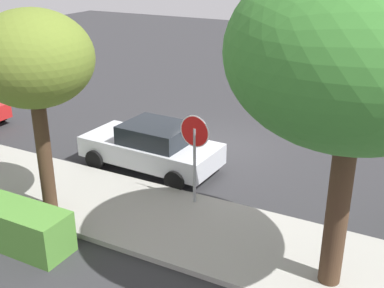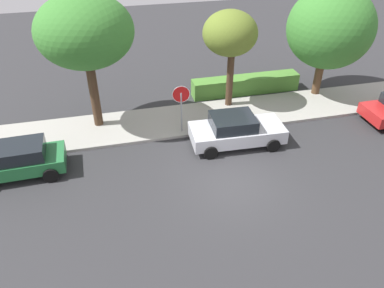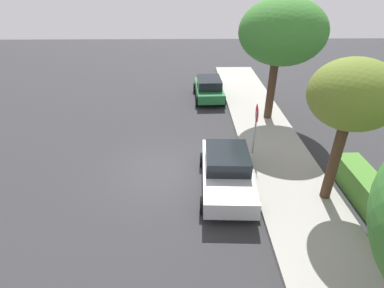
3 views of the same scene
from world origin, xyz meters
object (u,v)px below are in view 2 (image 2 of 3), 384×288
(street_tree_near_corner, at_px, (330,28))
(street_tree_far, at_px, (230,34))
(stop_sign, at_px, (181,101))
(street_tree_mid_block, at_px, (85,32))
(parked_car_green, at_px, (18,160))
(parked_car_silver, at_px, (236,130))

(street_tree_near_corner, distance_m, street_tree_far, 5.77)
(stop_sign, height_order, street_tree_mid_block, street_tree_mid_block)
(stop_sign, relative_size, street_tree_far, 0.49)
(parked_car_green, height_order, street_tree_far, street_tree_far)
(stop_sign, relative_size, parked_car_green, 0.66)
(parked_car_silver, relative_size, parked_car_green, 1.14)
(parked_car_green, xyz_separation_m, street_tree_far, (10.47, 3.78, 3.36))
(street_tree_mid_block, bearing_deg, street_tree_far, 3.04)
(parked_car_silver, xyz_separation_m, street_tree_near_corner, (6.52, 3.88, 3.20))
(street_tree_near_corner, bearing_deg, parked_car_green, -166.40)
(parked_car_silver, relative_size, street_tree_near_corner, 0.72)
(stop_sign, xyz_separation_m, parked_car_silver, (2.30, -1.52, -1.05))
(street_tree_near_corner, xyz_separation_m, street_tree_far, (-5.76, -0.15, 0.14))
(parked_car_silver, xyz_separation_m, street_tree_far, (0.75, 3.73, 3.35))
(parked_car_green, relative_size, street_tree_near_corner, 0.64)
(stop_sign, distance_m, street_tree_near_corner, 9.38)
(street_tree_near_corner, relative_size, street_tree_mid_block, 0.94)
(street_tree_mid_block, distance_m, street_tree_far, 7.10)
(parked_car_silver, xyz_separation_m, street_tree_mid_block, (-6.30, 3.35, 4.11))
(stop_sign, bearing_deg, parked_car_green, -168.03)
(street_tree_far, bearing_deg, street_tree_near_corner, 1.48)
(street_tree_near_corner, relative_size, street_tree_far, 1.16)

